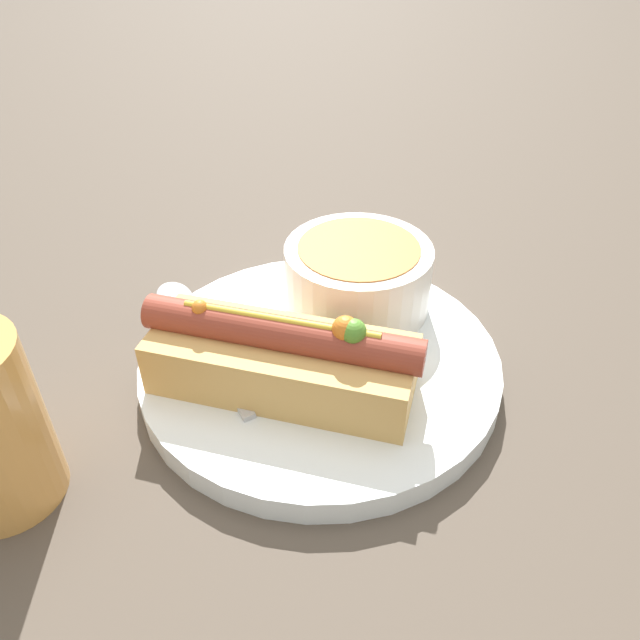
{
  "coord_description": "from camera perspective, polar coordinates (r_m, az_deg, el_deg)",
  "views": [
    {
      "loc": [
        0.15,
        -0.31,
        0.32
      ],
      "look_at": [
        0.0,
        0.0,
        0.05
      ],
      "focal_mm": 35.0,
      "sensor_mm": 36.0,
      "label": 1
    }
  ],
  "objects": [
    {
      "name": "ground_plane",
      "position": [
        0.47,
        -0.0,
        -4.86
      ],
      "size": [
        4.0,
        4.0,
        0.0
      ],
      "primitive_type": "plane",
      "color": "#4C4238"
    },
    {
      "name": "soup_bowl",
      "position": [
        0.49,
        3.44,
        4.18
      ],
      "size": [
        0.12,
        0.12,
        0.06
      ],
      "color": "silver",
      "rests_on": "dinner_plate"
    },
    {
      "name": "spoon",
      "position": [
        0.5,
        -12.23,
        0.57
      ],
      "size": [
        0.15,
        0.12,
        0.01
      ],
      "rotation": [
        0.0,
        0.0,
        2.53
      ],
      "color": "#B7B7BC",
      "rests_on": "dinner_plate"
    },
    {
      "name": "dinner_plate",
      "position": [
        0.47,
        -0.0,
        -4.01
      ],
      "size": [
        0.26,
        0.26,
        0.02
      ],
      "color": "white",
      "rests_on": "ground_plane"
    },
    {
      "name": "hot_dog",
      "position": [
        0.42,
        -3.42,
        -3.44
      ],
      "size": [
        0.19,
        0.1,
        0.07
      ],
      "rotation": [
        0.0,
        0.0,
        0.19
      ],
      "color": "tan",
      "rests_on": "dinner_plate"
    }
  ]
}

